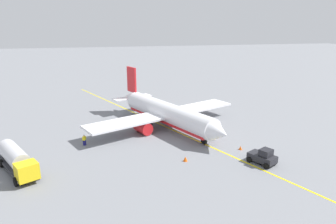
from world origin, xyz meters
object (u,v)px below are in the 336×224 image
at_px(safety_cone_wingtip, 185,159).
at_px(safety_cone_nose, 240,148).
at_px(airplane, 166,113).
at_px(pushback_tug, 263,157).
at_px(fuel_tanker, 16,159).
at_px(refueling_worker, 84,140).

bearing_deg(safety_cone_wingtip, safety_cone_nose, 101.91).
distance_m(airplane, safety_cone_nose, 15.42).
distance_m(pushback_tug, safety_cone_wingtip, 10.45).
bearing_deg(safety_cone_nose, fuel_tanker, -89.82).
relative_size(airplane, fuel_tanker, 2.88).
distance_m(airplane, pushback_tug, 20.03).
distance_m(refueling_worker, safety_cone_nose, 23.99).
bearing_deg(refueling_worker, pushback_tug, 62.76).
xyz_separation_m(pushback_tug, safety_cone_wingtip, (-3.10, -9.96, -0.67)).
distance_m(fuel_tanker, safety_cone_wingtip, 21.86).
xyz_separation_m(pushback_tug, safety_cone_nose, (-5.04, -0.78, -0.72)).
bearing_deg(fuel_tanker, safety_cone_nose, 90.18).
bearing_deg(airplane, safety_cone_nose, 34.18).
distance_m(safety_cone_nose, safety_cone_wingtip, 9.39).
height_order(airplane, refueling_worker, airplane).
bearing_deg(refueling_worker, airplane, 110.87).
xyz_separation_m(airplane, safety_cone_nose, (12.61, 8.56, -2.34)).
bearing_deg(airplane, pushback_tug, 27.89).
bearing_deg(fuel_tanker, refueling_worker, 132.04).
bearing_deg(airplane, fuel_tanker, -60.39).
height_order(fuel_tanker, pushback_tug, fuel_tanker).
bearing_deg(refueling_worker, fuel_tanker, -47.96).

